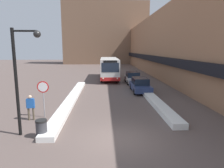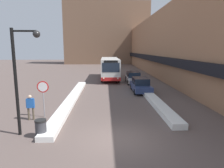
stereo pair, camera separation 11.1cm
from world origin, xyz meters
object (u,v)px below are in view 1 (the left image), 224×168
(parked_car_back, at_px, (133,77))
(street_lamp, at_px, (22,70))
(parked_car_front, at_px, (140,85))
(pedestrian, at_px, (31,105))
(trash_bin, at_px, (41,129))
(city_bus, at_px, (109,68))
(stop_sign, at_px, (43,91))

(parked_car_back, height_order, street_lamp, street_lamp)
(parked_car_front, bearing_deg, pedestrian, -135.59)
(pedestrian, xyz_separation_m, trash_bin, (1.47, -2.66, -0.51))
(city_bus, distance_m, stop_sign, 18.12)
(stop_sign, distance_m, trash_bin, 3.50)
(stop_sign, bearing_deg, trash_bin, -76.36)
(parked_car_front, bearing_deg, street_lamp, -126.98)
(trash_bin, bearing_deg, parked_car_back, 66.88)
(trash_bin, bearing_deg, stop_sign, 103.64)
(city_bus, bearing_deg, trash_bin, -101.18)
(parked_car_back, xyz_separation_m, stop_sign, (-7.91, -13.58, 1.03))
(parked_car_back, bearing_deg, city_bus, 128.38)
(city_bus, height_order, parked_car_front, city_bus)
(parked_car_back, height_order, pedestrian, pedestrian)
(trash_bin, bearing_deg, parked_car_front, 57.22)
(parked_car_front, distance_m, trash_bin, 13.20)
(parked_car_front, distance_m, parked_car_back, 5.64)
(stop_sign, xyz_separation_m, trash_bin, (0.76, -3.15, -1.31))
(parked_car_back, bearing_deg, street_lamp, -116.27)
(parked_car_front, xyz_separation_m, pedestrian, (-8.61, -8.44, 0.24))
(parked_car_front, xyz_separation_m, parked_car_back, (0.00, 5.64, 0.02))
(parked_car_back, distance_m, street_lamp, 18.45)
(street_lamp, bearing_deg, stop_sign, 86.61)
(parked_car_front, height_order, stop_sign, stop_sign)
(city_bus, height_order, parked_car_back, city_bus)
(city_bus, relative_size, parked_car_front, 2.27)
(parked_car_front, bearing_deg, stop_sign, -134.88)
(parked_car_back, height_order, trash_bin, parked_car_back)
(parked_car_front, relative_size, street_lamp, 0.82)
(parked_car_front, distance_m, street_lamp, 13.70)
(trash_bin, bearing_deg, street_lamp, 158.17)
(stop_sign, bearing_deg, street_lamp, -93.39)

